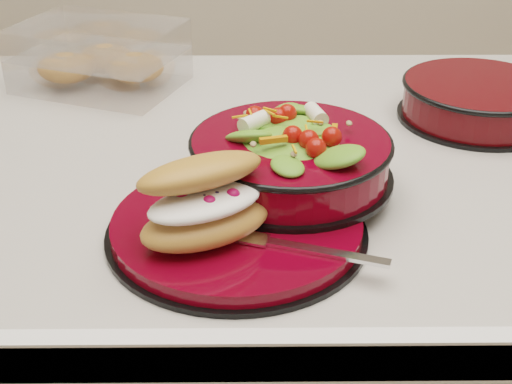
{
  "coord_description": "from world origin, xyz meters",
  "views": [
    {
      "loc": [
        0.01,
        -0.82,
        1.3
      ],
      "look_at": [
        0.02,
        -0.18,
        0.94
      ],
      "focal_mm": 50.0,
      "sensor_mm": 36.0,
      "label": 1
    }
  ],
  "objects_px": {
    "salad_bowl": "(291,150)",
    "extra_bowl": "(478,99)",
    "dinner_plate": "(238,227)",
    "croissant": "(205,202)",
    "fork": "(303,248)",
    "pastry_box": "(100,58)"
  },
  "relations": [
    {
      "from": "croissant",
      "to": "fork",
      "type": "height_order",
      "value": "croissant"
    },
    {
      "from": "salad_bowl",
      "to": "extra_bowl",
      "type": "bearing_deg",
      "value": 37.92
    },
    {
      "from": "salad_bowl",
      "to": "pastry_box",
      "type": "height_order",
      "value": "salad_bowl"
    },
    {
      "from": "dinner_plate",
      "to": "salad_bowl",
      "type": "distance_m",
      "value": 0.11
    },
    {
      "from": "salad_bowl",
      "to": "croissant",
      "type": "relative_size",
      "value": 1.53
    },
    {
      "from": "croissant",
      "to": "extra_bowl",
      "type": "height_order",
      "value": "croissant"
    },
    {
      "from": "dinner_plate",
      "to": "salad_bowl",
      "type": "bearing_deg",
      "value": 56.09
    },
    {
      "from": "dinner_plate",
      "to": "fork",
      "type": "height_order",
      "value": "fork"
    },
    {
      "from": "pastry_box",
      "to": "croissant",
      "type": "bearing_deg",
      "value": -46.8
    },
    {
      "from": "pastry_box",
      "to": "dinner_plate",
      "type": "bearing_deg",
      "value": -42.2
    },
    {
      "from": "dinner_plate",
      "to": "pastry_box",
      "type": "bearing_deg",
      "value": 116.53
    },
    {
      "from": "croissant",
      "to": "pastry_box",
      "type": "xyz_separation_m",
      "value": [
        -0.19,
        0.46,
        -0.01
      ]
    },
    {
      "from": "salad_bowl",
      "to": "dinner_plate",
      "type": "bearing_deg",
      "value": -123.91
    },
    {
      "from": "dinner_plate",
      "to": "croissant",
      "type": "xyz_separation_m",
      "value": [
        -0.03,
        -0.03,
        0.05
      ]
    },
    {
      "from": "dinner_plate",
      "to": "croissant",
      "type": "relative_size",
      "value": 1.79
    },
    {
      "from": "dinner_plate",
      "to": "fork",
      "type": "bearing_deg",
      "value": -41.65
    },
    {
      "from": "croissant",
      "to": "fork",
      "type": "bearing_deg",
      "value": -44.02
    },
    {
      "from": "fork",
      "to": "extra_bowl",
      "type": "relative_size",
      "value": 0.7
    },
    {
      "from": "salad_bowl",
      "to": "pastry_box",
      "type": "bearing_deg",
      "value": 128.28
    },
    {
      "from": "pastry_box",
      "to": "extra_bowl",
      "type": "bearing_deg",
      "value": 7.26
    },
    {
      "from": "croissant",
      "to": "pastry_box",
      "type": "height_order",
      "value": "croissant"
    },
    {
      "from": "fork",
      "to": "pastry_box",
      "type": "height_order",
      "value": "pastry_box"
    }
  ]
}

